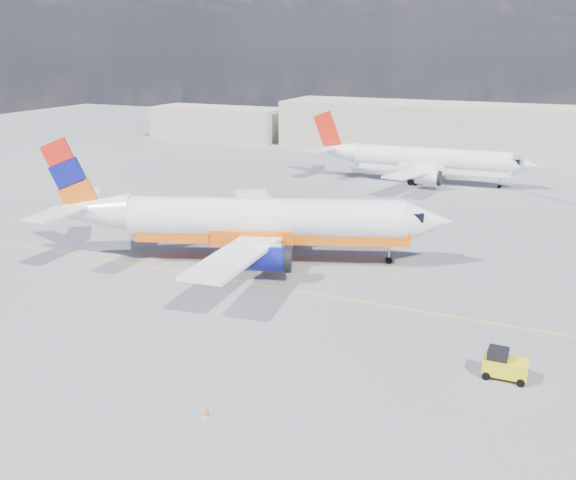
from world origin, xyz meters
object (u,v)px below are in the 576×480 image
at_px(traffic_cone, 207,412).
at_px(second_jet, 423,160).
at_px(main_jet, 253,221).
at_px(gse_tug, 504,365).

bearing_deg(traffic_cone, second_jet, 92.73).
distance_m(second_jet, traffic_cone, 60.99).
relative_size(main_jet, gse_tug, 14.50).
xyz_separation_m(second_jet, gse_tug, (16.13, -50.61, -2.24)).
bearing_deg(gse_tug, second_jet, 108.09).
distance_m(gse_tug, traffic_cone, 16.74).
bearing_deg(second_jet, main_jet, -101.96).
xyz_separation_m(second_jet, traffic_cone, (2.91, -60.85, -2.80)).
distance_m(main_jet, second_jet, 38.70).
height_order(second_jet, gse_tug, second_jet).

